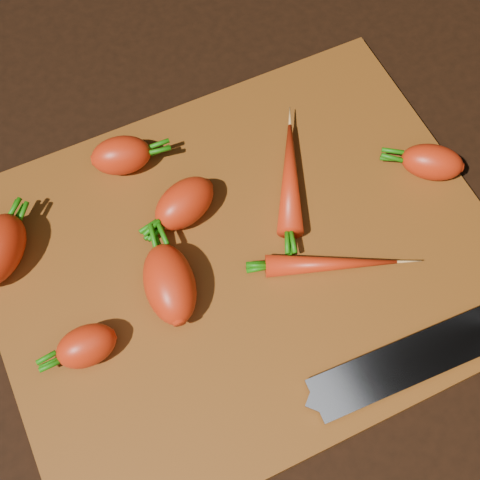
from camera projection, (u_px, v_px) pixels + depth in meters
name	position (u px, v px, depth m)	size (l,w,h in m)	color
ground	(244.00, 263.00, 0.69)	(2.00, 2.00, 0.01)	black
cutting_board	(244.00, 258.00, 0.68)	(0.50, 0.40, 0.01)	brown
carrot_1	(86.00, 346.00, 0.61)	(0.06, 0.04, 0.04)	red
carrot_2	(170.00, 284.00, 0.63)	(0.08, 0.05, 0.05)	red
carrot_3	(185.00, 203.00, 0.67)	(0.07, 0.04, 0.04)	red
carrot_4	(121.00, 155.00, 0.70)	(0.06, 0.04, 0.04)	red
carrot_5	(432.00, 162.00, 0.70)	(0.06, 0.04, 0.04)	red
carrot_6	(290.00, 177.00, 0.69)	(0.13, 0.03, 0.03)	red
carrot_7	(331.00, 264.00, 0.65)	(0.13, 0.02, 0.02)	red
knife	(450.00, 344.00, 0.62)	(0.38, 0.05, 0.02)	gray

